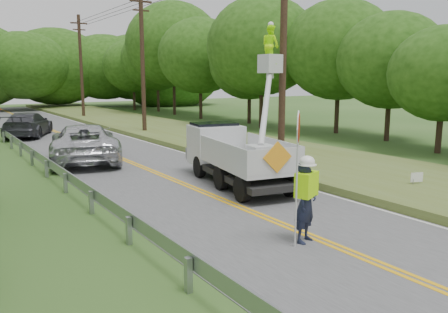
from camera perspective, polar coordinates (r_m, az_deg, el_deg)
ground at (r=10.74m, az=18.34°, el=-12.60°), size 140.00×140.00×0.00m
road at (r=21.92m, az=-11.58°, el=-0.82°), size 7.20×96.00×0.03m
guardrail at (r=21.59m, az=-22.48°, el=-0.08°), size 0.18×48.00×0.77m
utility_poles at (r=26.46m, az=-4.18°, el=12.61°), size 1.60×43.30×10.00m
tall_grass_verge at (r=25.34m, az=3.47°, el=1.13°), size 7.00×96.00×0.30m
treeline_right at (r=41.43m, az=0.71°, el=12.95°), size 11.37×54.38×12.12m
treeline_horizon at (r=62.99m, az=-24.71°, el=10.40°), size 57.10×15.67×12.59m
flagger at (r=11.17m, az=10.33°, el=-4.98°), size 1.16×0.77×3.28m
bucket_truck at (r=17.86m, az=1.12°, el=1.65°), size 4.54×6.44×6.17m
suv_silver at (r=22.76m, az=-17.30°, el=1.68°), size 4.56×7.10×1.82m
suv_darkgrey at (r=33.86m, az=-23.59°, el=3.75°), size 4.49×6.24×1.68m
yard_sign at (r=17.43m, az=23.24°, el=-2.53°), size 0.47×0.19×0.70m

